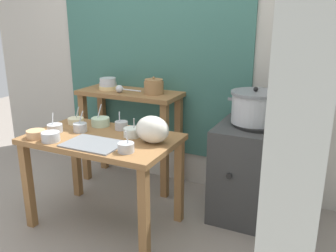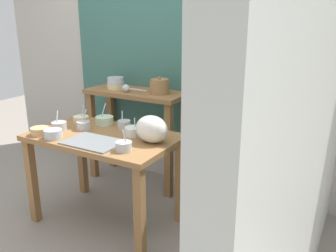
# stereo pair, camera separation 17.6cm
# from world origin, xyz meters

# --- Properties ---
(ground_plane) EXTENTS (9.00, 9.00, 0.00)m
(ground_plane) POSITION_xyz_m (0.00, 0.00, 0.00)
(ground_plane) COLOR gray
(wall_back) EXTENTS (4.40, 0.12, 2.60)m
(wall_back) POSITION_xyz_m (0.08, 1.10, 1.30)
(wall_back) COLOR #B2ADA3
(wall_back) RESTS_ON ground
(wall_right) EXTENTS (0.30, 3.20, 2.60)m
(wall_right) POSITION_xyz_m (1.40, 0.20, 1.30)
(wall_right) COLOR silver
(wall_right) RESTS_ON ground
(prep_table) EXTENTS (1.10, 0.66, 0.72)m
(prep_table) POSITION_xyz_m (-0.07, 0.09, 0.61)
(prep_table) COLOR olive
(prep_table) RESTS_ON ground
(back_shelf_table) EXTENTS (0.96, 0.40, 0.90)m
(back_shelf_table) POSITION_xyz_m (-0.27, 0.83, 0.68)
(back_shelf_table) COLOR olive
(back_shelf_table) RESTS_ON ground
(stove_block) EXTENTS (0.60, 0.61, 0.78)m
(stove_block) POSITION_xyz_m (0.94, 0.70, 0.38)
(stove_block) COLOR #383838
(stove_block) RESTS_ON ground
(steamer_pot) EXTENTS (0.42, 0.37, 0.28)m
(steamer_pot) POSITION_xyz_m (0.90, 0.72, 0.90)
(steamer_pot) COLOR #B7BABF
(steamer_pot) RESTS_ON stove_block
(clay_pot) EXTENTS (0.17, 0.17, 0.15)m
(clay_pot) POSITION_xyz_m (-0.02, 0.83, 0.96)
(clay_pot) COLOR olive
(clay_pot) RESTS_ON back_shelf_table
(bowl_stack_enamel) EXTENTS (0.17, 0.17, 0.11)m
(bowl_stack_enamel) POSITION_xyz_m (-0.50, 0.82, 0.95)
(bowl_stack_enamel) COLOR #E5C684
(bowl_stack_enamel) RESTS_ON back_shelf_table
(ladle) EXTENTS (0.26, 0.07, 0.07)m
(ladle) POSITION_xyz_m (-0.31, 0.74, 0.94)
(ladle) COLOR #B7BABF
(ladle) RESTS_ON back_shelf_table
(serving_tray) EXTENTS (0.40, 0.28, 0.01)m
(serving_tray) POSITION_xyz_m (-0.02, -0.08, 0.72)
(serving_tray) COLOR slate
(serving_tray) RESTS_ON prep_table
(plastic_bag) EXTENTS (0.24, 0.17, 0.19)m
(plastic_bag) POSITION_xyz_m (0.33, 0.13, 0.82)
(plastic_bag) COLOR silver
(plastic_bag) RESTS_ON prep_table
(prep_bowl_0) EXTENTS (0.10, 0.10, 0.14)m
(prep_bowl_0) POSITION_xyz_m (-0.03, 0.29, 0.76)
(prep_bowl_0) COLOR #B7BABF
(prep_bowl_0) RESTS_ON prep_table
(prep_bowl_1) EXTENTS (0.10, 0.10, 0.16)m
(prep_bowl_1) POSITION_xyz_m (-0.29, 0.12, 0.76)
(prep_bowl_1) COLOR #B7BABF
(prep_bowl_1) RESTS_ON prep_table
(prep_bowl_2) EXTENTS (0.15, 0.15, 0.17)m
(prep_bowl_2) POSITION_xyz_m (-0.23, 0.31, 0.76)
(prep_bowl_2) COLOR #B7D1AD
(prep_bowl_2) RESTS_ON prep_table
(prep_bowl_3) EXTENTS (0.13, 0.13, 0.07)m
(prep_bowl_3) POSITION_xyz_m (-0.33, -0.15, 0.76)
(prep_bowl_3) COLOR #B7BABF
(prep_bowl_3) RESTS_ON prep_table
(prep_bowl_4) EXTENTS (0.13, 0.13, 0.15)m
(prep_bowl_4) POSITION_xyz_m (-0.45, 0.27, 0.75)
(prep_bowl_4) COLOR beige
(prep_bowl_4) RESTS_ON prep_table
(prep_bowl_5) EXTENTS (0.13, 0.13, 0.06)m
(prep_bowl_5) POSITION_xyz_m (-0.48, -0.14, 0.75)
(prep_bowl_5) COLOR tan
(prep_bowl_5) RESTS_ON prep_table
(prep_bowl_6) EXTENTS (0.11, 0.11, 0.15)m
(prep_bowl_6) POSITION_xyz_m (0.26, -0.10, 0.75)
(prep_bowl_6) COLOR #B7BABF
(prep_bowl_6) RESTS_ON prep_table
(prep_bowl_7) EXTENTS (0.11, 0.11, 0.14)m
(prep_bowl_7) POSITION_xyz_m (-0.45, 0.03, 0.75)
(prep_bowl_7) COLOR #B7BABF
(prep_bowl_7) RESTS_ON prep_table
(prep_bowl_8) EXTENTS (0.12, 0.12, 0.14)m
(prep_bowl_8) POSITION_xyz_m (0.13, 0.18, 0.76)
(prep_bowl_8) COLOR silver
(prep_bowl_8) RESTS_ON prep_table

